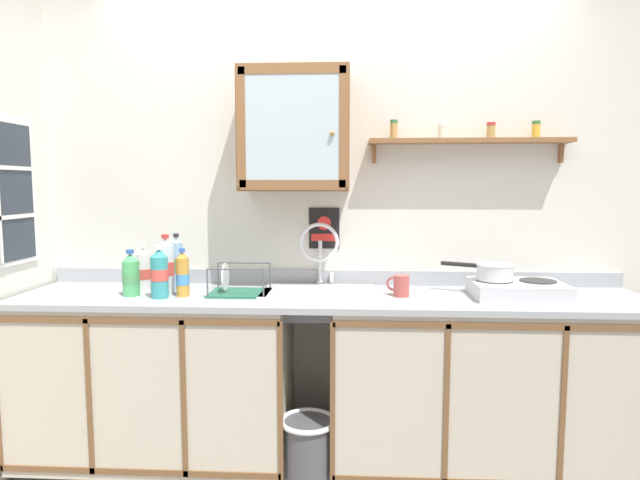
# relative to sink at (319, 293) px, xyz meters

# --- Properties ---
(back_wall) EXTENTS (3.78, 0.07, 2.60)m
(back_wall) POSITION_rel_sink_xyz_m (0.06, 0.28, 0.38)
(back_wall) COLOR silver
(back_wall) RESTS_ON ground
(lower_cabinet_run) EXTENTS (1.38, 0.60, 0.90)m
(lower_cabinet_run) POSITION_rel_sink_xyz_m (-0.83, -0.04, -0.48)
(lower_cabinet_run) COLOR black
(lower_cabinet_run) RESTS_ON ground
(lower_cabinet_run_right) EXTENTS (1.57, 0.60, 0.90)m
(lower_cabinet_run_right) POSITION_rel_sink_xyz_m (0.86, -0.04, -0.48)
(lower_cabinet_run_right) COLOR black
(lower_cabinet_run_right) RESTS_ON ground
(countertop) EXTENTS (3.14, 0.62, 0.03)m
(countertop) POSITION_rel_sink_xyz_m (0.06, -0.04, -0.01)
(countertop) COLOR #9EA3A8
(countertop) RESTS_ON lower_cabinet_run
(backsplash) EXTENTS (3.14, 0.02, 0.08)m
(backsplash) POSITION_rel_sink_xyz_m (0.06, 0.24, 0.04)
(backsplash) COLOR #9EA3A8
(backsplash) RESTS_ON countertop
(sink) EXTENTS (0.57, 0.48, 0.46)m
(sink) POSITION_rel_sink_xyz_m (0.00, 0.00, 0.00)
(sink) COLOR silver
(sink) RESTS_ON countertop
(hot_plate_stove) EXTENTS (0.44, 0.32, 0.08)m
(hot_plate_stove) POSITION_rel_sink_xyz_m (0.99, -0.04, 0.04)
(hot_plate_stove) COLOR silver
(hot_plate_stove) RESTS_ON countertop
(saucepan) EXTENTS (0.34, 0.23, 0.08)m
(saucepan) POSITION_rel_sink_xyz_m (0.88, -0.02, 0.13)
(saucepan) COLOR silver
(saucepan) RESTS_ON hot_plate_stove
(bottle_water_clear_0) EXTENTS (0.08, 0.08, 0.30)m
(bottle_water_clear_0) POSITION_rel_sink_xyz_m (-0.77, -0.06, 0.14)
(bottle_water_clear_0) COLOR silver
(bottle_water_clear_0) RESTS_ON countertop
(bottle_opaque_white_1) EXTENTS (0.07, 0.07, 0.24)m
(bottle_opaque_white_1) POSITION_rel_sink_xyz_m (-0.92, 0.01, 0.11)
(bottle_opaque_white_1) COLOR white
(bottle_opaque_white_1) RESTS_ON countertop
(bottle_water_blue_2) EXTENTS (0.07, 0.07, 0.30)m
(bottle_water_blue_2) POSITION_rel_sink_xyz_m (-0.76, 0.06, 0.14)
(bottle_water_blue_2) COLOR #8CB7E0
(bottle_water_blue_2) RESTS_ON countertop
(bottle_juice_amber_3) EXTENTS (0.07, 0.07, 0.24)m
(bottle_juice_amber_3) POSITION_rel_sink_xyz_m (-0.67, -0.12, 0.11)
(bottle_juice_amber_3) COLOR gold
(bottle_juice_amber_3) RESTS_ON countertop
(bottle_soda_green_4) EXTENTS (0.09, 0.09, 0.23)m
(bottle_soda_green_4) POSITION_rel_sink_xyz_m (-0.93, -0.12, 0.11)
(bottle_soda_green_4) COLOR #4CB266
(bottle_soda_green_4) RESTS_ON countertop
(bottle_detergent_teal_5) EXTENTS (0.09, 0.09, 0.26)m
(bottle_detergent_teal_5) POSITION_rel_sink_xyz_m (-0.77, -0.16, 0.12)
(bottle_detergent_teal_5) COLOR teal
(bottle_detergent_teal_5) RESTS_ON countertop
(dish_rack) EXTENTS (0.30, 0.24, 0.16)m
(dish_rack) POSITION_rel_sink_xyz_m (-0.41, -0.05, 0.03)
(dish_rack) COLOR #26664C
(dish_rack) RESTS_ON countertop
(mug) EXTENTS (0.11, 0.08, 0.11)m
(mug) POSITION_rel_sink_xyz_m (0.41, -0.06, 0.06)
(mug) COLOR #B24C47
(mug) RESTS_ON countertop
(wall_cabinet) EXTENTS (0.56, 0.31, 0.63)m
(wall_cabinet) POSITION_rel_sink_xyz_m (-0.13, 0.11, 0.83)
(wall_cabinet) COLOR brown
(spice_shelf) EXTENTS (1.04, 0.14, 0.22)m
(spice_shelf) POSITION_rel_sink_xyz_m (0.78, 0.18, 0.79)
(spice_shelf) COLOR brown
(warning_sign) EXTENTS (0.17, 0.01, 0.23)m
(warning_sign) POSITION_rel_sink_xyz_m (0.02, 0.25, 0.31)
(warning_sign) COLOR black
(trash_bin) EXTENTS (0.28, 0.28, 0.37)m
(trash_bin) POSITION_rel_sink_xyz_m (-0.04, -0.25, -0.74)
(trash_bin) COLOR #4C4C51
(trash_bin) RESTS_ON ground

